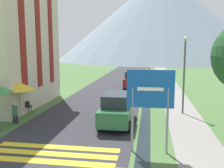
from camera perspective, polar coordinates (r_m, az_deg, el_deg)
ground_plane at (r=25.66m, az=5.41°, el=-1.44°), size 160.00×160.00×0.00m
road at (r=35.73m, az=2.33°, el=1.36°), size 6.40×60.00×0.01m
footpath at (r=35.58m, az=12.14°, el=1.15°), size 2.20×60.00×0.01m
drainage_channel at (r=35.52m, az=8.28°, el=1.23°), size 0.60×60.00×0.00m
crosswalk_marking at (r=10.94m, az=-13.49°, el=-15.24°), size 5.44×1.84×0.01m
mountain_distant at (r=91.06m, az=11.05°, el=14.82°), size 70.90×70.90×29.73m
hotel_building at (r=20.46m, az=-23.95°, el=13.56°), size 6.04×8.76×12.02m
road_sign at (r=10.24m, az=8.73°, el=-3.05°), size 1.92×0.11×3.46m
parked_car_near at (r=14.17m, az=1.11°, el=-5.68°), size 1.73×4.05×1.82m
parked_car_far at (r=26.95m, az=4.84°, el=0.99°), size 1.92×3.85×1.82m
cafe_chair_middle at (r=16.64m, az=-21.90°, el=-5.57°), size 0.40×0.40×0.85m
cafe_chair_far_right at (r=17.85m, az=-18.97°, el=-4.50°), size 0.40×0.40×0.85m
cafe_chair_far_left at (r=17.44m, az=-18.78°, el=-4.79°), size 0.40×0.40×0.85m
cafe_umbrella_middle_yellow at (r=16.45m, az=-20.45°, el=-0.45°), size 1.98×1.98×2.22m
person_seated_near at (r=15.44m, az=-21.28°, el=-5.92°), size 0.32×0.32×1.24m
person_standing_terrace at (r=17.43m, az=-20.45°, el=-3.19°), size 0.32×0.32×1.74m
streetlamp at (r=16.88m, az=16.21°, el=3.43°), size 0.28×0.28×5.03m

